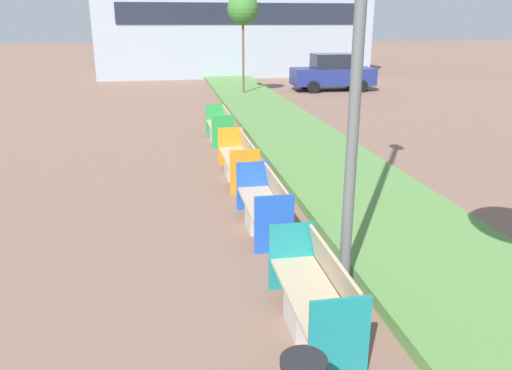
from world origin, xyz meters
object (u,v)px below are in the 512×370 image
bench_teal_frame (314,300)px  bench_orange_frame (239,162)px  bench_blue_frame (264,209)px  parked_car_distant (333,73)px  bench_green_frame (220,129)px  sapling_tree_far (243,9)px

bench_teal_frame → bench_orange_frame: same height
bench_blue_frame → parked_car_distant: 18.61m
bench_teal_frame → bench_green_frame: 9.85m
bench_teal_frame → sapling_tree_far: 19.30m
bench_orange_frame → parked_car_distant: bearing=63.8°
bench_teal_frame → bench_blue_frame: 3.00m
bench_orange_frame → bench_green_frame: bearing=90.1°
bench_orange_frame → sapling_tree_far: sapling_tree_far is taller
parked_car_distant → bench_teal_frame: bearing=-107.0°
bench_blue_frame → bench_green_frame: bearing=90.0°
bench_orange_frame → sapling_tree_far: 13.47m
bench_teal_frame → bench_blue_frame: size_ratio=0.98×
sapling_tree_far → parked_car_distant: 5.92m
bench_green_frame → parked_car_distant: 12.54m
bench_orange_frame → sapling_tree_far: (2.12, 12.82, 3.58)m
bench_orange_frame → sapling_tree_far: bearing=80.6°
parked_car_distant → bench_green_frame: bearing=-121.8°
parked_car_distant → sapling_tree_far: bearing=-161.9°
bench_teal_frame → sapling_tree_far: (2.12, 18.85, 3.59)m
bench_teal_frame → bench_orange_frame: bearing=90.0°
bench_orange_frame → bench_blue_frame: bearing=-90.1°
bench_teal_frame → bench_green_frame: same height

